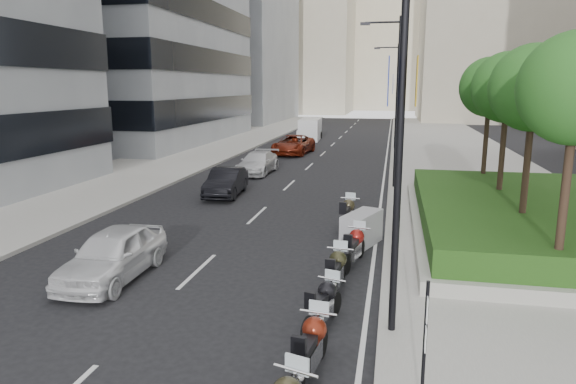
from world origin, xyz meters
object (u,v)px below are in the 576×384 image
(motorcycle_2, at_px, (323,305))
(car_c, at_px, (258,163))
(lamp_post_0, at_px, (393,108))
(motorcycle_1, at_px, (311,348))
(delivery_van, at_px, (310,130))
(motorcycle_3, at_px, (336,272))
(motorcycle_4, at_px, (354,247))
(motorcycle_6, at_px, (347,213))
(lamp_post_1, at_px, (395,94))
(parking_sign, at_px, (425,342))
(motorcycle_5, at_px, (362,229))
(car_d, at_px, (293,145))
(car_b, at_px, (226,182))
(lamp_post_2, at_px, (395,91))
(car_a, at_px, (113,254))

(motorcycle_2, bearing_deg, car_c, 34.96)
(lamp_post_0, height_order, motorcycle_1, lamp_post_0)
(delivery_van, bearing_deg, motorcycle_3, -82.98)
(motorcycle_4, xyz_separation_m, delivery_van, (-7.44, 37.12, 0.43))
(motorcycle_6, bearing_deg, motorcycle_3, -170.08)
(lamp_post_0, bearing_deg, car_c, 112.31)
(lamp_post_0, relative_size, motorcycle_6, 3.98)
(lamp_post_1, xyz_separation_m, motorcycle_4, (-1.03, -12.51, -4.48))
(parking_sign, xyz_separation_m, motorcycle_1, (-2.01, 0.98, -0.85))
(motorcycle_5, height_order, car_d, car_d)
(parking_sign, height_order, car_b, parking_sign)
(motorcycle_3, bearing_deg, lamp_post_0, -143.02)
(lamp_post_1, height_order, parking_sign, lamp_post_1)
(delivery_van, bearing_deg, parking_sign, -81.66)
(lamp_post_0, distance_m, motorcycle_1, 5.08)
(motorcycle_6, bearing_deg, motorcycle_1, -171.16)
(delivery_van, bearing_deg, lamp_post_0, -81.72)
(delivery_van, bearing_deg, lamp_post_2, -41.18)
(motorcycle_6, height_order, car_a, car_a)
(motorcycle_4, bearing_deg, lamp_post_2, 9.29)
(lamp_post_1, xyz_separation_m, car_c, (-8.42, 3.53, -4.38))
(lamp_post_0, relative_size, car_d, 1.61)
(car_c, bearing_deg, motorcycle_3, -66.93)
(lamp_post_0, bearing_deg, motorcycle_3, 121.48)
(lamp_post_2, xyz_separation_m, motorcycle_5, (-0.94, -28.47, -4.47))
(motorcycle_6, bearing_deg, car_c, 37.18)
(lamp_post_0, distance_m, car_a, 9.12)
(motorcycle_5, height_order, delivery_van, delivery_van)
(lamp_post_0, distance_m, car_b, 16.51)
(motorcycle_5, bearing_deg, motorcycle_2, -163.54)
(motorcycle_5, distance_m, motorcycle_6, 2.26)
(motorcycle_4, bearing_deg, car_c, 35.98)
(lamp_post_0, xyz_separation_m, car_b, (-8.25, 13.63, -4.36))
(motorcycle_3, xyz_separation_m, car_a, (-6.45, -0.26, 0.15))
(car_a, bearing_deg, car_c, 91.12)
(lamp_post_2, height_order, car_d, lamp_post_2)
(car_b, bearing_deg, car_a, -92.56)
(parking_sign, height_order, car_d, parking_sign)
(parking_sign, xyz_separation_m, motorcycle_2, (-2.06, 3.09, -0.90))
(parking_sign, distance_m, motorcycle_1, 2.40)
(car_d, bearing_deg, motorcycle_2, -72.95)
(lamp_post_2, distance_m, car_b, 23.32)
(lamp_post_1, relative_size, car_d, 1.61)
(lamp_post_1, distance_m, motorcycle_4, 13.32)
(car_b, bearing_deg, parking_sign, -66.63)
(motorcycle_6, xyz_separation_m, car_d, (-6.37, 21.60, 0.17))
(motorcycle_2, relative_size, car_c, 0.43)
(motorcycle_3, height_order, car_c, car_c)
(motorcycle_2, bearing_deg, car_a, 89.91)
(lamp_post_1, distance_m, delivery_van, 26.34)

